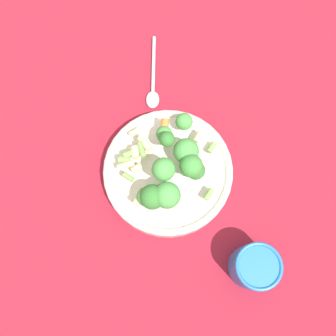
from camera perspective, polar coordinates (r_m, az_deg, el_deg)
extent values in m
plane|color=maroon|center=(0.74, 0.00, -0.99)|extent=(3.00, 3.00, 0.00)
cylinder|color=beige|center=(0.73, 0.00, -0.69)|extent=(0.24, 0.24, 0.03)
torus|color=beige|center=(0.71, 0.00, -0.38)|extent=(0.24, 0.24, 0.01)
cylinder|color=#8CB766|center=(0.72, 2.29, 6.21)|extent=(0.01, 0.01, 0.01)
sphere|color=#479342|center=(0.71, 2.35, 6.75)|extent=(0.03, 0.03, 0.03)
cylinder|color=#8CB766|center=(0.68, 3.62, -0.23)|extent=(0.01, 0.01, 0.01)
sphere|color=#3D8438|center=(0.66, 3.72, 0.16)|extent=(0.03, 0.03, 0.03)
cylinder|color=#8CB766|center=(0.71, -0.54, 4.45)|extent=(0.01, 0.01, 0.01)
sphere|color=#479342|center=(0.69, -0.56, 4.95)|extent=(0.03, 0.03, 0.03)
cylinder|color=#8CB766|center=(0.68, -0.13, 3.71)|extent=(0.01, 0.01, 0.01)
sphere|color=#33722D|center=(0.67, -0.13, 4.20)|extent=(0.03, 0.03, 0.03)
cylinder|color=#8CB766|center=(0.67, -0.62, -0.77)|extent=(0.01, 0.01, 0.02)
sphere|color=#479342|center=(0.65, -0.65, -0.19)|extent=(0.04, 0.04, 0.04)
cylinder|color=#8CB766|center=(0.69, 3.95, -0.76)|extent=(0.01, 0.01, 0.01)
sphere|color=#33722D|center=(0.67, 4.06, -0.34)|extent=(0.03, 0.03, 0.03)
cylinder|color=#8CB766|center=(0.67, -2.23, -4.63)|extent=(0.01, 0.01, 0.02)
sphere|color=#33722D|center=(0.65, -2.31, -4.22)|extent=(0.04, 0.04, 0.04)
cylinder|color=#8CB766|center=(0.70, 2.35, 2.09)|extent=(0.02, 0.02, 0.02)
sphere|color=#479342|center=(0.68, 2.44, 2.75)|extent=(0.04, 0.04, 0.04)
cylinder|color=#8CB766|center=(0.68, -3.07, -4.54)|extent=(0.01, 0.01, 0.01)
sphere|color=#479342|center=(0.66, -3.16, -4.21)|extent=(0.03, 0.03, 0.03)
cylinder|color=#8CB766|center=(0.68, 3.27, -0.26)|extent=(0.01, 0.01, 0.02)
sphere|color=#3D8438|center=(0.66, 3.39, 0.31)|extent=(0.04, 0.04, 0.04)
cylinder|color=#8CB766|center=(0.67, -0.14, -4.43)|extent=(0.02, 0.02, 0.02)
sphere|color=#479342|center=(0.65, -0.14, -3.97)|extent=(0.05, 0.05, 0.05)
cylinder|color=orange|center=(0.70, -0.52, 5.97)|extent=(0.03, 0.03, 0.01)
cylinder|color=beige|center=(0.70, 4.44, 4.63)|extent=(0.02, 0.02, 0.01)
cylinder|color=beige|center=(0.69, -4.63, -0.01)|extent=(0.01, 0.02, 0.01)
cylinder|color=beige|center=(0.70, -3.34, 3.58)|extent=(0.03, 0.01, 0.01)
cylinder|color=#729E4C|center=(0.69, -5.55, 2.13)|extent=(0.02, 0.03, 0.01)
cylinder|color=orange|center=(0.67, -3.35, -3.81)|extent=(0.03, 0.02, 0.01)
cylinder|color=beige|center=(0.69, -4.79, 2.27)|extent=(0.02, 0.02, 0.01)
cylinder|color=#729E4C|center=(0.69, -3.87, 2.68)|extent=(0.03, 0.02, 0.01)
cylinder|color=#729E4C|center=(0.69, -6.37, 1.24)|extent=(0.02, 0.02, 0.01)
cylinder|color=beige|center=(0.72, -4.86, 5.29)|extent=(0.01, 0.02, 0.01)
cylinder|color=#729E4C|center=(0.71, 6.33, 2.98)|extent=(0.02, 0.02, 0.01)
cylinder|color=#729E4C|center=(0.69, -5.78, -1.34)|extent=(0.02, 0.02, 0.01)
cylinder|color=beige|center=(0.66, -4.28, -4.65)|extent=(0.02, 0.02, 0.01)
cylinder|color=#729E4C|center=(0.68, 5.94, -3.79)|extent=(0.02, 0.02, 0.01)
cylinder|color=beige|center=(0.68, -6.16, 0.42)|extent=(0.02, 0.03, 0.01)
cylinder|color=#2366B2|center=(0.69, 12.36, -13.82)|extent=(0.08, 0.08, 0.08)
torus|color=#2366B2|center=(0.65, 13.10, -13.72)|extent=(0.08, 0.08, 0.01)
cylinder|color=silver|center=(0.82, -2.12, 14.89)|extent=(0.10, 0.08, 0.01)
ellipsoid|color=silver|center=(0.79, -2.25, 9.88)|extent=(0.04, 0.04, 0.01)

